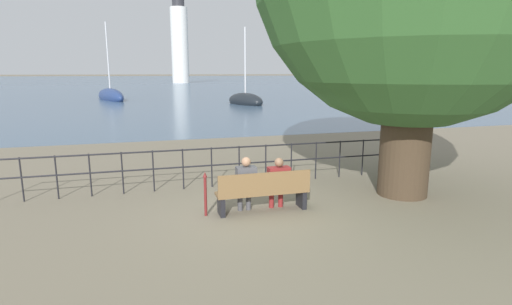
{
  "coord_description": "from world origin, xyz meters",
  "views": [
    {
      "loc": [
        -2.38,
        -7.85,
        2.95
      ],
      "look_at": [
        0.0,
        0.5,
        1.19
      ],
      "focal_mm": 28.0,
      "sensor_mm": 36.0,
      "label": 1
    }
  ],
  "objects": [
    {
      "name": "harbor_water",
      "position": [
        0.0,
        159.79,
        0.0
      ],
      "size": [
        600.0,
        300.0,
        0.01
      ],
      "color": "#47607A",
      "rests_on": "ground_plane"
    },
    {
      "name": "seated_person_right",
      "position": [
        0.36,
        0.02,
        0.64
      ],
      "size": [
        0.48,
        0.35,
        1.16
      ],
      "color": "maroon",
      "rests_on": "ground_plane"
    },
    {
      "name": "seated_person_left",
      "position": [
        -0.36,
        0.01,
        0.67
      ],
      "size": [
        0.42,
        0.35,
        1.21
      ],
      "color": "#4C4C51",
      "rests_on": "ground_plane"
    },
    {
      "name": "sailboat_2",
      "position": [
        -5.58,
        37.94,
        0.38
      ],
      "size": [
        4.05,
        7.88,
        8.59
      ],
      "rotation": [
        0.0,
        0.0,
        0.33
      ],
      "color": "navy",
      "rests_on": "ground_plane"
    },
    {
      "name": "harbor_lighthouse",
      "position": [
        8.13,
        103.05,
        11.09
      ],
      "size": [
        4.52,
        4.52,
        23.84
      ],
      "color": "white",
      "rests_on": "ground_plane"
    },
    {
      "name": "closed_umbrella",
      "position": [
        -1.22,
        0.04,
        0.53
      ],
      "size": [
        0.09,
        0.09,
        0.94
      ],
      "color": "maroon",
      "rests_on": "ground_plane"
    },
    {
      "name": "sailboat_1",
      "position": [
        6.89,
        28.27,
        0.33
      ],
      "size": [
        3.37,
        5.38,
        7.37
      ],
      "rotation": [
        0.0,
        0.0,
        0.31
      ],
      "color": "black",
      "rests_on": "ground_plane"
    },
    {
      "name": "promenade_railing",
      "position": [
        -0.0,
        2.12,
        0.69
      ],
      "size": [
        11.77,
        0.04,
        1.05
      ],
      "color": "black",
      "rests_on": "ground_plane"
    },
    {
      "name": "park_bench",
      "position": [
        0.0,
        -0.07,
        0.44
      ],
      "size": [
        2.0,
        0.45,
        0.9
      ],
      "color": "brown",
      "rests_on": "ground_plane"
    },
    {
      "name": "ground_plane",
      "position": [
        0.0,
        0.0,
        0.0
      ],
      "size": [
        1000.0,
        1000.0,
        0.0
      ],
      "primitive_type": "plane",
      "color": "#7A705B"
    }
  ]
}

